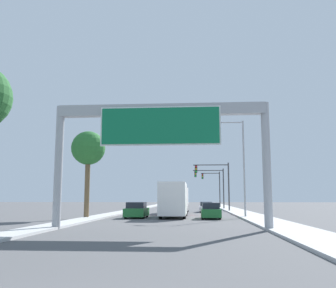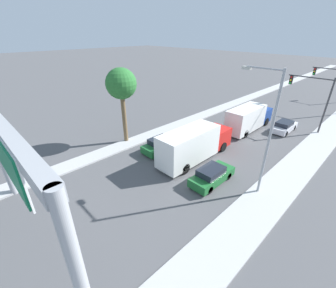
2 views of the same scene
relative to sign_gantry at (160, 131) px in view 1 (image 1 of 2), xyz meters
The scene contains 13 objects.
sidewalk_right 43.22m from the sign_gantry, 79.57° to the left, with size 3.00×120.00×0.15m.
median_strip_left 43.13m from the sign_gantry, 99.77° to the left, with size 2.00×120.00×0.15m.
sign_gantry is the anchor object (origin of this frame).
car_mid_center 28.43m from the sign_gantry, 82.80° to the left, with size 1.74×4.31×1.36m.
car_mid_right 13.89m from the sign_gantry, 74.16° to the left, with size 1.74×4.29×1.45m.
car_far_right 14.57m from the sign_gantry, 104.96° to the left, with size 1.88×4.28×1.49m.
truck_box_primary 25.20m from the sign_gantry, 90.00° to the left, with size 2.31×8.38×3.10m.
truck_box_secondary 14.84m from the sign_gantry, 90.00° to the left, with size 2.44×8.96×3.32m.
traffic_light_near_intersection 30.58m from the sign_gantry, 80.17° to the left, with size 5.02×0.32×6.78m.
traffic_light_mid_block 40.46m from the sign_gantry, 82.65° to the left, with size 5.13×0.32×6.71m.
traffic_light_far_intersection 50.44m from the sign_gantry, 83.52° to the left, with size 3.66×0.32×6.87m.
palm_tree_background 14.20m from the sign_gantry, 124.27° to the left, with size 3.20×3.20×8.19m.
street_lamp_right 15.31m from the sign_gantry, 64.83° to the left, with size 2.87×0.28×9.43m.
Camera 1 is at (2.16, -4.90, 1.94)m, focal length 40.00 mm.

